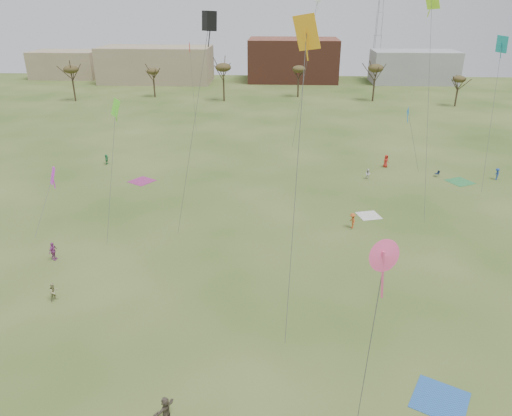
{
  "coord_description": "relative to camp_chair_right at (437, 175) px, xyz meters",
  "views": [
    {
      "loc": [
        2.23,
        -27.97,
        23.24
      ],
      "look_at": [
        0.0,
        12.0,
        5.5
      ],
      "focal_mm": 33.56,
      "sensor_mm": 36.0,
      "label": 1
    }
  ],
  "objects": [
    {
      "name": "building_brick",
      "position": [
        -19.14,
        83.24,
        5.74
      ],
      "size": [
        26.0,
        16.0,
        12.0
      ],
      "primitive_type": "cube",
      "color": "brown",
      "rests_on": "ground"
    },
    {
      "name": "flyer_mid_b",
      "position": [
        -14.03,
        -17.17,
        0.62
      ],
      "size": [
        0.85,
        1.23,
        1.75
      ],
      "primitive_type": "imported",
      "rotation": [
        0.0,
        0.0,
        4.9
      ],
      "color": "#BC5623",
      "rests_on": "ground"
    },
    {
      "name": "blanket_plum",
      "position": [
        -41.01,
        -4.15,
        -0.26
      ],
      "size": [
        4.01,
        4.01,
        0.03
      ],
      "primitive_type": "cube",
      "rotation": [
        0.0,
        0.0,
        1.0
      ],
      "color": "#992F6F",
      "rests_on": "ground"
    },
    {
      "name": "building_grey",
      "position": [
        15.86,
        81.24,
        4.24
      ],
      "size": [
        24.0,
        12.0,
        9.0
      ],
      "primitive_type": "cube",
      "color": "gray",
      "rests_on": "ground"
    },
    {
      "name": "spectator_fore_c",
      "position": [
        -28.42,
        -44.05,
        0.62
      ],
      "size": [
        1.27,
        1.66,
        1.75
      ],
      "primitive_type": "imported",
      "rotation": [
        0.0,
        0.0,
        4.18
      ],
      "color": "brown",
      "rests_on": "ground"
    },
    {
      "name": "blanket_olive",
      "position": [
        2.58,
        -1.99,
        -0.26
      ],
      "size": [
        4.04,
        4.04,
        0.03
      ],
      "primitive_type": "cube",
      "rotation": [
        0.0,
        0.0,
        0.49
      ],
      "color": "#2E7F41",
      "rests_on": "ground"
    },
    {
      "name": "ground",
      "position": [
        -24.14,
        -36.76,
        -0.26
      ],
      "size": [
        260.0,
        260.0,
        0.0
      ],
      "primitive_type": "plane",
      "color": "#2D4816",
      "rests_on": "ground"
    },
    {
      "name": "camp_chair_right",
      "position": [
        0.0,
        0.0,
        0.0
      ],
      "size": [
        0.62,
        0.59,
        0.87
      ],
      "rotation": [
        0.0,
        0.0,
        4.89
      ],
      "color": "#121D32",
      "rests_on": "ground"
    },
    {
      "name": "building_tan",
      "position": [
        -59.14,
        78.24,
        4.74
      ],
      "size": [
        32.0,
        14.0,
        10.0
      ],
      "primitive_type": "cube",
      "color": "#937F60",
      "rests_on": "ground"
    },
    {
      "name": "flyer_far_c",
      "position": [
        7.89,
        -0.71,
        0.55
      ],
      "size": [
        0.69,
        1.09,
        1.61
      ],
      "primitive_type": "imported",
      "rotation": [
        0.0,
        0.0,
        4.62
      ],
      "color": "navy",
      "rests_on": "ground"
    },
    {
      "name": "blanket_cream",
      "position": [
        -11.65,
        -13.84,
        -0.26
      ],
      "size": [
        2.94,
        2.94,
        0.03
      ],
      "primitive_type": "cube",
      "rotation": [
        0.0,
        0.0,
        1.84
      ],
      "color": "silver",
      "rests_on": "ground"
    },
    {
      "name": "spectator_mid_e",
      "position": [
        -9.89,
        -1.58,
        0.47
      ],
      "size": [
        0.85,
        0.75,
        1.46
      ],
      "primitive_type": "imported",
      "rotation": [
        0.0,
        0.0,
        5.96
      ],
      "color": "silver",
      "rests_on": "ground"
    },
    {
      "name": "spectator_mid_d",
      "position": [
        -43.56,
        -25.74,
        0.66
      ],
      "size": [
        0.64,
        1.15,
        1.85
      ],
      "primitive_type": "imported",
      "rotation": [
        0.0,
        0.0,
        1.38
      ],
      "color": "#A64595",
      "rests_on": "ground"
    },
    {
      "name": "spectator_fore_b",
      "position": [
        -40.55,
        -32.27,
        0.54
      ],
      "size": [
        0.92,
        0.97,
        1.59
      ],
      "primitive_type": "imported",
      "rotation": [
        0.0,
        0.0,
        1.01
      ],
      "color": "tan",
      "rests_on": "ground"
    },
    {
      "name": "kites_aloft",
      "position": [
        -23.04,
        -14.62,
        18.95
      ],
      "size": [
        58.52,
        66.5,
        23.39
      ],
      "color": "red",
      "rests_on": "ground"
    },
    {
      "name": "blanket_blue",
      "position": [
        -11.6,
        -41.54,
        -0.26
      ],
      "size": [
        4.33,
        4.33,
        0.03
      ],
      "primitive_type": "cube",
      "rotation": [
        0.0,
        0.0,
        2.65
      ],
      "color": "#285FAE",
      "rests_on": "ground"
    },
    {
      "name": "flyer_far_b",
      "position": [
        -6.44,
        3.76,
        0.68
      ],
      "size": [
        1.1,
        1.01,
        1.88
      ],
      "primitive_type": "imported",
      "rotation": [
        0.0,
        0.0,
        0.59
      ],
      "color": "red",
      "rests_on": "ground"
    },
    {
      "name": "radio_tower",
      "position": [
        5.86,
        88.24,
        18.95
      ],
      "size": [
        1.51,
        1.72,
        41.0
      ],
      "color": "#9EA3A8",
      "rests_on": "ground"
    },
    {
      "name": "tree_line",
      "position": [
        -26.98,
        42.36,
        6.83
      ],
      "size": [
        117.44,
        49.32,
        8.91
      ],
      "color": "#3A2B1E",
      "rests_on": "ground"
    },
    {
      "name": "flyer_far_a",
      "position": [
        -48.3,
        2.87,
        0.49
      ],
      "size": [
        0.73,
        1.46,
        1.51
      ],
      "primitive_type": "imported",
      "rotation": [
        0.0,
        0.0,
        1.78
      ],
      "color": "#297D46",
      "rests_on": "ground"
    },
    {
      "name": "building_tan_west",
      "position": [
        -89.14,
        85.24,
        3.74
      ],
      "size": [
        20.0,
        12.0,
        8.0
      ],
      "primitive_type": "cube",
      "color": "#937F60",
      "rests_on": "ground"
    }
  ]
}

